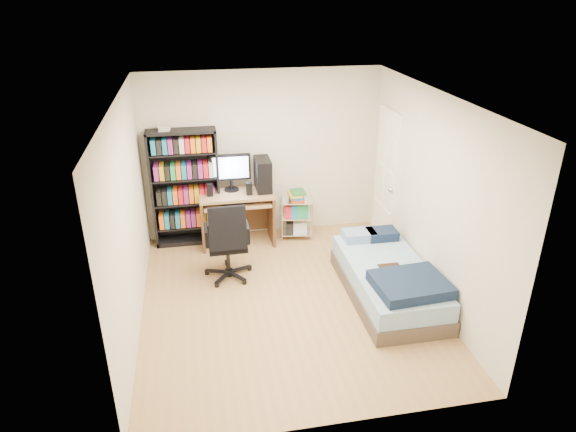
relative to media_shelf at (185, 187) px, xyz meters
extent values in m
cube|color=#A78253|center=(1.16, -1.84, -0.91)|extent=(3.50, 4.00, 0.04)
cube|color=white|center=(1.16, -1.84, 1.63)|extent=(3.50, 4.00, 0.04)
cube|color=beige|center=(1.16, 0.18, 0.36)|extent=(3.50, 0.04, 2.50)
cube|color=beige|center=(1.16, -3.86, 0.36)|extent=(3.50, 0.04, 2.50)
cube|color=beige|center=(-0.61, -1.84, 0.36)|extent=(0.04, 4.00, 2.50)
cube|color=beige|center=(2.93, -1.84, 0.36)|extent=(0.04, 4.00, 2.50)
cube|color=black|center=(0.00, 0.00, -0.02)|extent=(0.97, 0.32, 1.73)
cube|color=black|center=(0.00, 0.00, -0.62)|extent=(0.91, 0.30, 0.02)
cube|color=red|center=(0.00, -0.01, -0.49)|extent=(0.84, 0.26, 0.21)
cube|color=black|center=(0.00, 0.00, -0.24)|extent=(0.91, 0.30, 0.02)
cube|color=#1878AC|center=(0.00, -0.01, -0.12)|extent=(0.84, 0.26, 0.21)
cube|color=black|center=(0.00, 0.00, 0.14)|extent=(0.91, 0.30, 0.02)
cube|color=gold|center=(0.00, -0.01, 0.26)|extent=(0.84, 0.26, 0.21)
cube|color=black|center=(0.00, 0.00, 0.52)|extent=(0.91, 0.30, 0.02)
cube|color=#219950|center=(0.00, -0.01, 0.64)|extent=(0.84, 0.26, 0.21)
cube|color=silver|center=(-0.22, 0.00, 0.88)|extent=(0.15, 0.14, 0.07)
cube|color=tan|center=(0.72, -0.15, -0.11)|extent=(1.07, 0.59, 0.04)
cube|color=#3C2E21|center=(0.20, -0.15, -0.51)|extent=(0.04, 0.59, 0.76)
cube|color=#3C2E21|center=(1.23, -0.15, -0.51)|extent=(0.04, 0.59, 0.76)
cube|color=#3C2E21|center=(0.72, 0.12, -0.49)|extent=(1.03, 0.03, 0.70)
cube|color=tan|center=(0.72, -0.24, -0.21)|extent=(0.96, 0.48, 0.03)
cube|color=black|center=(0.72, -0.26, -0.19)|extent=(0.47, 0.16, 0.03)
cube|color=black|center=(0.66, -0.03, 0.27)|extent=(0.58, 0.05, 0.39)
cube|color=#CCE2FF|center=(0.66, -0.07, 0.27)|extent=(0.51, 0.01, 0.32)
cube|color=black|center=(1.12, -0.10, 0.15)|extent=(0.21, 0.45, 0.47)
cube|color=black|center=(0.34, -0.21, 0.01)|extent=(0.09, 0.09, 0.18)
cube|color=black|center=(0.90, -0.26, 0.01)|extent=(0.09, 0.09, 0.18)
cylinder|color=black|center=(0.50, -1.12, -0.61)|extent=(0.05, 0.05, 0.39)
cube|color=black|center=(0.50, -1.12, -0.40)|extent=(0.49, 0.49, 0.08)
cube|color=black|center=(0.50, -1.34, -0.07)|extent=(0.47, 0.15, 0.56)
cube|color=black|center=(0.23, -1.12, -0.26)|extent=(0.04, 0.31, 0.22)
cube|color=black|center=(0.76, -1.11, -0.26)|extent=(0.04, 0.31, 0.22)
cylinder|color=silver|center=(1.37, -0.27, -0.58)|extent=(0.02, 0.02, 0.62)
cylinder|color=silver|center=(1.82, -0.35, -0.58)|extent=(0.02, 0.02, 0.62)
cylinder|color=silver|center=(1.42, 0.04, -0.58)|extent=(0.02, 0.02, 0.62)
cylinder|color=silver|center=(1.87, -0.03, -0.58)|extent=(0.02, 0.02, 0.62)
cube|color=silver|center=(1.62, -0.15, -0.80)|extent=(0.50, 0.39, 0.02)
cube|color=silver|center=(1.62, -0.15, -0.53)|extent=(0.50, 0.39, 0.02)
cube|color=silver|center=(1.62, -0.15, -0.28)|extent=(0.50, 0.39, 0.02)
cube|color=#9A2F16|center=(1.62, -0.15, -0.20)|extent=(0.23, 0.28, 0.14)
cube|color=brown|center=(2.41, -1.96, -0.79)|extent=(0.95, 1.91, 0.19)
cube|color=#98C3E2|center=(2.41, -1.96, -0.58)|extent=(0.92, 1.87, 0.23)
cube|color=#12203A|center=(2.46, -2.49, -0.41)|extent=(0.86, 0.72, 0.13)
cube|color=#9CBEDD|center=(2.27, -1.20, -0.41)|extent=(0.43, 0.29, 0.12)
cube|color=#12203A|center=(2.58, -1.22, -0.41)|extent=(0.40, 0.29, 0.12)
cube|color=#382111|center=(2.41, -2.01, -0.46)|extent=(0.27, 0.21, 0.02)
cube|color=white|center=(2.88, -0.49, 0.11)|extent=(0.05, 0.80, 2.00)
sphere|color=silver|center=(2.83, -0.81, 0.06)|extent=(0.08, 0.08, 0.08)
camera|label=1|loc=(0.18, -7.09, 2.72)|focal=32.00mm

